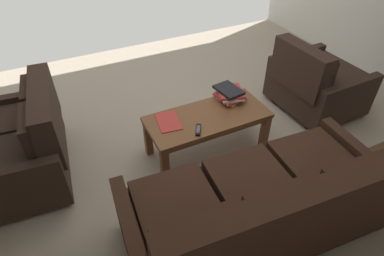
% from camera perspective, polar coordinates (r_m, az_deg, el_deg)
% --- Properties ---
extents(ground_plane, '(5.62, 5.22, 0.01)m').
position_cam_1_polar(ground_plane, '(3.57, 2.53, -1.67)').
color(ground_plane, tan).
extents(sofa_main, '(2.05, 1.02, 0.84)m').
position_cam_1_polar(sofa_main, '(2.51, 11.98, -13.68)').
color(sofa_main, black).
rests_on(sofa_main, ground).
extents(loveseat_near, '(0.91, 1.25, 0.87)m').
position_cam_1_polar(loveseat_near, '(3.32, -27.65, -2.39)').
color(loveseat_near, black).
rests_on(loveseat_near, ground).
extents(coffee_table, '(1.20, 0.53, 0.45)m').
position_cam_1_polar(coffee_table, '(3.17, 2.76, 1.19)').
color(coffee_table, brown).
rests_on(coffee_table, ground).
extents(armchair_side, '(0.89, 0.96, 0.87)m').
position_cam_1_polar(armchair_side, '(4.07, 20.94, 7.48)').
color(armchair_side, black).
rests_on(armchair_side, ground).
extents(book_stack, '(0.32, 0.35, 0.12)m').
position_cam_1_polar(book_stack, '(3.35, 6.66, 6.07)').
color(book_stack, silver).
rests_on(book_stack, coffee_table).
extents(tv_remote, '(0.12, 0.16, 0.02)m').
position_cam_1_polar(tv_remote, '(2.94, 1.11, -0.33)').
color(tv_remote, black).
rests_on(tv_remote, coffee_table).
extents(loose_magazine, '(0.25, 0.34, 0.01)m').
position_cam_1_polar(loose_magazine, '(3.06, -4.21, 1.19)').
color(loose_magazine, '#C63833').
rests_on(loose_magazine, coffee_table).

